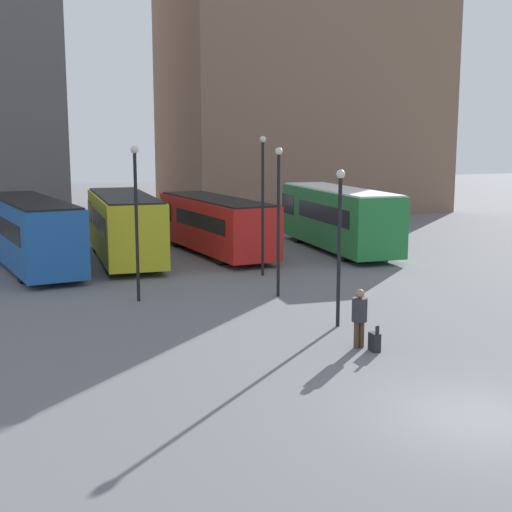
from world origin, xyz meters
name	(u,v)px	position (x,y,z in m)	size (l,w,h in m)	color
ground_plane	(482,418)	(0.00, 0.00, 0.00)	(160.00, 160.00, 0.00)	slate
building_block_right	(300,47)	(14.85, 41.90, 13.02)	(20.84, 13.74, 26.05)	#7F604C
bus_0	(30,231)	(-7.76, 21.97, 1.72)	(3.87, 10.65, 3.18)	#1E56A3
bus_1	(124,225)	(-3.38, 22.42, 1.75)	(3.21, 9.85, 3.23)	gold
bus_2	(215,223)	(1.35, 22.76, 1.57)	(3.38, 10.21, 2.88)	red
bus_3	(337,217)	(7.76, 21.52, 1.78)	(3.32, 10.52, 3.29)	#237A38
traveler	(359,313)	(0.08, 5.52, 1.02)	(0.44, 0.44, 1.72)	#4C3828
suitcase	(375,342)	(0.33, 5.07, 0.27)	(0.21, 0.38, 0.77)	black
lamp_post_0	(136,211)	(-4.59, 13.60, 3.33)	(0.28, 0.28, 5.66)	black
lamp_post_1	(279,210)	(0.51, 12.47, 3.30)	(0.28, 0.28, 5.60)	black
lamp_post_2	(263,195)	(1.47, 16.46, 3.51)	(0.28, 0.28, 6.00)	black
lamp_post_3	(339,234)	(0.61, 7.83, 2.98)	(0.28, 0.28, 4.99)	black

